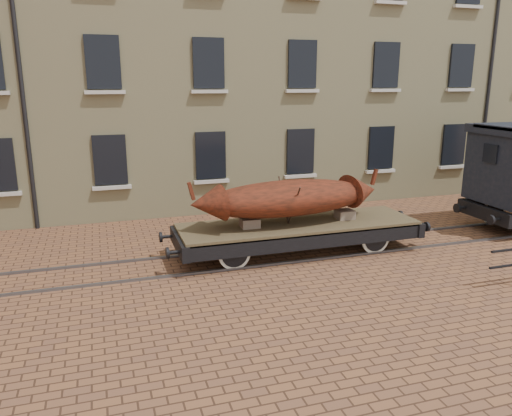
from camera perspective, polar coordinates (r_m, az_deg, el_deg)
name	(u,v)px	position (r m, az deg, el deg)	size (l,w,h in m)	color
ground	(332,249)	(14.92, 8.68, -4.66)	(90.00, 90.00, 0.00)	brown
warehouse_cream	(301,32)	(24.55, 5.14, 19.41)	(40.00, 10.19, 14.00)	beige
rail_track	(332,248)	(14.91, 8.68, -4.55)	(30.00, 1.52, 0.06)	#59595E
flatcar_wagon	(298,229)	(14.27, 4.86, -2.38)	(7.69, 2.09, 1.16)	brown
iron_boat	(289,198)	(13.92, 3.75, 1.16)	(5.71, 1.79, 1.40)	maroon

